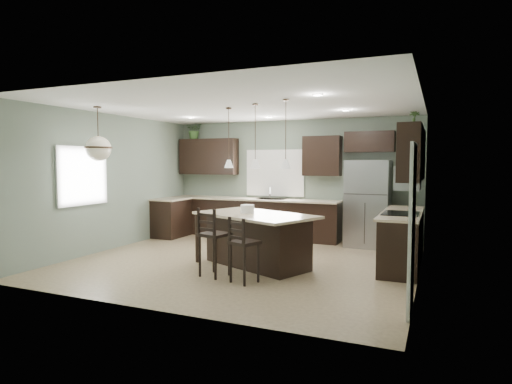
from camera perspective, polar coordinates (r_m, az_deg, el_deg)
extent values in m
plane|color=#9E8466|center=(7.89, -1.84, -9.26)|extent=(6.00, 6.00, 0.00)
cube|color=white|center=(5.47, 20.08, -4.54)|extent=(0.04, 0.82, 2.04)
cube|color=white|center=(10.36, 2.55, 2.56)|extent=(1.35, 0.02, 1.00)
cube|color=white|center=(8.77, -22.17, 2.01)|extent=(0.02, 1.10, 1.00)
cube|color=black|center=(10.60, -11.23, -3.45)|extent=(0.60, 0.90, 0.90)
cube|color=#C7B596|center=(10.54, -11.18, -0.92)|extent=(0.66, 0.96, 0.04)
cube|color=black|center=(10.36, -0.36, -3.55)|extent=(4.20, 0.60, 0.90)
cube|color=#C7B596|center=(10.29, -0.40, -0.96)|extent=(4.20, 0.66, 0.04)
cube|color=gray|center=(10.11, 1.93, -0.97)|extent=(0.70, 0.45, 0.01)
cylinder|color=silver|center=(10.07, 1.87, -0.16)|extent=(0.02, 0.02, 0.28)
cube|color=black|center=(10.97, -6.35, 4.71)|extent=(1.55, 0.34, 0.90)
cube|color=black|center=(9.85, 8.81, 4.77)|extent=(0.85, 0.34, 0.90)
cube|color=black|center=(9.65, 14.91, 6.48)|extent=(1.05, 0.34, 0.45)
cube|color=black|center=(7.97, 18.97, -6.04)|extent=(0.60, 2.35, 0.90)
cube|color=#C7B596|center=(7.90, 18.90, -2.68)|extent=(0.66, 2.35, 0.04)
cube|color=black|center=(7.63, 18.75, -2.72)|extent=(0.58, 0.75, 0.02)
cube|color=gray|center=(7.73, 16.55, -6.30)|extent=(0.01, 0.72, 0.60)
cube|color=black|center=(7.85, 20.17, 4.78)|extent=(0.34, 2.35, 0.90)
cube|color=gray|center=(7.58, 19.61, 1.80)|extent=(0.40, 0.75, 0.40)
cube|color=#9B9BA3|center=(9.45, 14.68, -1.51)|extent=(0.90, 0.74, 1.85)
cube|color=black|center=(7.42, -0.10, -6.46)|extent=(2.37, 1.90, 0.92)
cylinder|color=silver|center=(7.49, -1.15, -2.25)|extent=(0.24, 0.24, 0.14)
cube|color=black|center=(6.83, -5.57, -6.66)|extent=(0.49, 0.49, 1.10)
cube|color=black|center=(6.45, -1.55, -7.70)|extent=(0.48, 0.48, 1.00)
imported|color=#315223|center=(11.16, -8.19, 8.20)|extent=(0.51, 0.47, 0.47)
imported|color=#365525|center=(8.59, 20.33, 8.91)|extent=(0.24, 0.24, 0.36)
plane|color=slate|center=(10.25, 4.67, 1.69)|extent=(6.00, 0.00, 6.00)
plane|color=slate|center=(5.34, -14.48, -0.53)|extent=(6.00, 0.00, 6.00)
plane|color=slate|center=(9.37, -18.73, 1.28)|extent=(0.00, 5.50, 5.50)
plane|color=slate|center=(6.98, 21.07, 0.36)|extent=(0.00, 5.50, 5.50)
plane|color=white|center=(7.75, -1.88, 11.34)|extent=(6.00, 6.00, 0.00)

